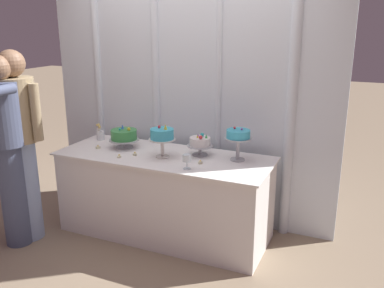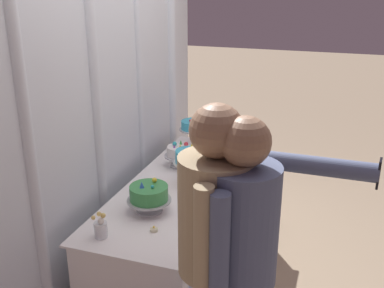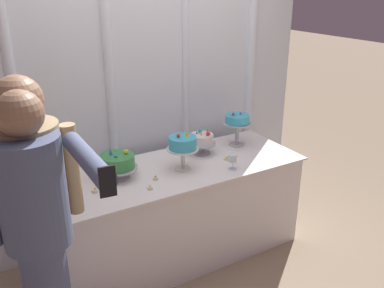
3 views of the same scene
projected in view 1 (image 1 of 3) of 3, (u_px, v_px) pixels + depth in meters
ground_plane at (160, 237)px, 3.97m from camera, size 24.00×24.00×0.00m
draped_curtain at (188, 72)px, 4.06m from camera, size 3.03×0.16×2.83m
cake_table at (165, 195)px, 3.94m from camera, size 2.00×0.76×0.79m
cake_display_leftmost at (124, 136)px, 4.03m from camera, size 0.29×0.29×0.22m
cake_display_midleft at (162, 136)px, 3.72m from camera, size 0.24×0.24×0.31m
cake_display_midright at (200, 143)px, 3.80m from camera, size 0.24×0.24×0.20m
cake_display_rightmost at (238, 136)px, 3.63m from camera, size 0.24×0.24×0.30m
wine_glass at (187, 159)px, 3.46m from camera, size 0.07×0.07×0.12m
flower_vase at (100, 134)px, 4.31m from camera, size 0.10×0.08×0.17m
tealight_far_left at (98, 147)px, 4.03m from camera, size 0.05×0.05×0.04m
tealight_near_left at (119, 157)px, 3.76m from camera, size 0.04×0.04×0.03m
tealight_near_right at (135, 154)px, 3.82m from camera, size 0.04×0.04×0.03m
tealight_far_right at (200, 163)px, 3.60m from camera, size 0.04×0.04×0.03m
guest_man_dark_suit at (20, 139)px, 3.72m from camera, size 0.50×0.35×1.75m
guest_girl_blue_dress at (7, 144)px, 3.61m from camera, size 0.48×0.74×1.71m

